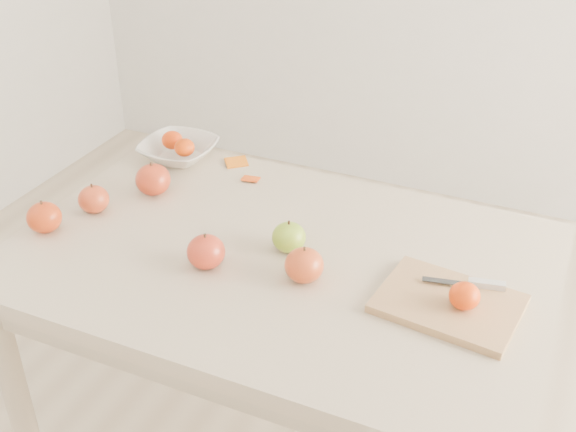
% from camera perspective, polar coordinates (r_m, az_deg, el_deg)
% --- Properties ---
extents(table, '(1.20, 0.80, 0.75)m').
position_cam_1_polar(table, '(1.68, -0.70, -5.73)').
color(table, '#C6B796').
rests_on(table, ground).
extents(cutting_board, '(0.30, 0.23, 0.02)m').
position_cam_1_polar(cutting_board, '(1.50, 12.57, -6.77)').
color(cutting_board, tan).
rests_on(cutting_board, table).
extents(board_tangerine, '(0.06, 0.06, 0.05)m').
position_cam_1_polar(board_tangerine, '(1.47, 13.78, -6.15)').
color(board_tangerine, '#DD3C07').
rests_on(board_tangerine, cutting_board).
extents(fruit_bowl, '(0.21, 0.21, 0.05)m').
position_cam_1_polar(fruit_bowl, '(2.04, -8.64, 5.14)').
color(fruit_bowl, silver).
rests_on(fruit_bowl, table).
extents(bowl_tangerine_near, '(0.06, 0.06, 0.05)m').
position_cam_1_polar(bowl_tangerine_near, '(2.05, -9.14, 5.95)').
color(bowl_tangerine_near, '#CB3A07').
rests_on(bowl_tangerine_near, fruit_bowl).
extents(bowl_tangerine_far, '(0.06, 0.06, 0.05)m').
position_cam_1_polar(bowl_tangerine_far, '(2.01, -8.18, 5.39)').
color(bowl_tangerine_far, red).
rests_on(bowl_tangerine_far, fruit_bowl).
extents(orange_peel_a, '(0.07, 0.07, 0.01)m').
position_cam_1_polar(orange_peel_a, '(2.00, -4.09, 4.16)').
color(orange_peel_a, orange).
rests_on(orange_peel_a, table).
extents(orange_peel_b, '(0.05, 0.04, 0.01)m').
position_cam_1_polar(orange_peel_b, '(1.92, -2.97, 2.90)').
color(orange_peel_b, '#E64D10').
rests_on(orange_peel_b, table).
extents(paring_knife, '(0.17, 0.06, 0.01)m').
position_cam_1_polar(paring_knife, '(1.54, 14.92, -5.19)').
color(paring_knife, silver).
rests_on(paring_knife, cutting_board).
extents(apple_green, '(0.08, 0.08, 0.07)m').
position_cam_1_polar(apple_green, '(1.62, 0.07, -1.68)').
color(apple_green, '#6AA016').
rests_on(apple_green, table).
extents(apple_red_e, '(0.08, 0.08, 0.08)m').
position_cam_1_polar(apple_red_e, '(1.52, 1.29, -3.91)').
color(apple_red_e, '#8B0304').
rests_on(apple_red_e, table).
extents(apple_red_c, '(0.08, 0.08, 0.08)m').
position_cam_1_polar(apple_red_c, '(1.57, -6.50, -2.83)').
color(apple_red_c, maroon).
rests_on(apple_red_c, table).
extents(apple_red_d, '(0.08, 0.08, 0.07)m').
position_cam_1_polar(apple_red_d, '(1.78, -18.71, -0.11)').
color(apple_red_d, '#9E1A09').
rests_on(apple_red_d, table).
extents(apple_red_b, '(0.08, 0.08, 0.07)m').
position_cam_1_polar(apple_red_b, '(1.82, -15.11, 1.29)').
color(apple_red_b, '#980D0C').
rests_on(apple_red_b, table).
extents(apple_red_a, '(0.09, 0.09, 0.08)m').
position_cam_1_polar(apple_red_a, '(1.87, -10.62, 2.85)').
color(apple_red_a, maroon).
rests_on(apple_red_a, table).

